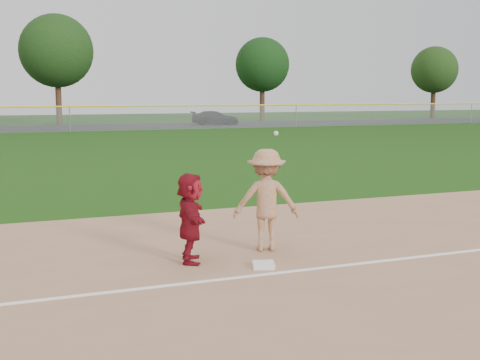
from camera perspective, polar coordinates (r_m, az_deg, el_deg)
name	(u,v)px	position (r m, az deg, el deg)	size (l,w,h in m)	color
ground	(269,261)	(11.12, 2.75, -7.69)	(160.00, 160.00, 0.00)	#19420C
foul_line	(287,272)	(10.41, 4.52, -8.67)	(60.00, 0.10, 0.01)	white
parking_asphalt	(64,128)	(56.05, -16.33, 4.79)	(120.00, 10.00, 0.01)	black
first_base	(263,265)	(10.66, 2.24, -8.04)	(0.38, 0.38, 0.08)	white
base_runner	(190,218)	(10.84, -4.72, -3.59)	(1.51, 0.48, 1.63)	maroon
car_right	(215,118)	(58.79, -2.39, 5.91)	(1.87, 4.60, 1.34)	black
first_base_play	(266,200)	(11.61, 2.51, -1.90)	(1.44, 1.10, 2.33)	#97979A
outfield_fence	(69,107)	(50.00, -15.87, 6.68)	(110.00, 0.12, 110.00)	#999EA0
tree_2	(57,51)	(61.59, -17.00, 11.62)	(7.00, 7.00, 10.58)	#3E2616
tree_3	(262,65)	(67.96, 2.13, 10.85)	(6.00, 6.00, 9.19)	#3D2216
tree_4	(434,70)	(77.84, 17.95, 9.90)	(5.60, 5.60, 8.67)	#322012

